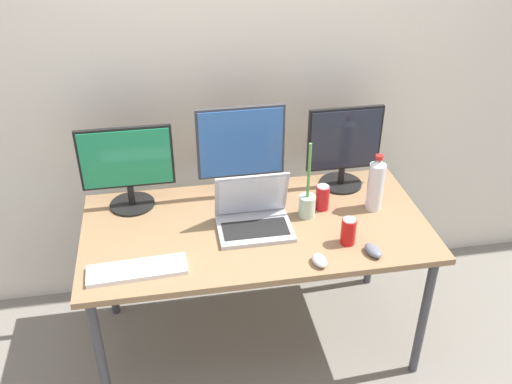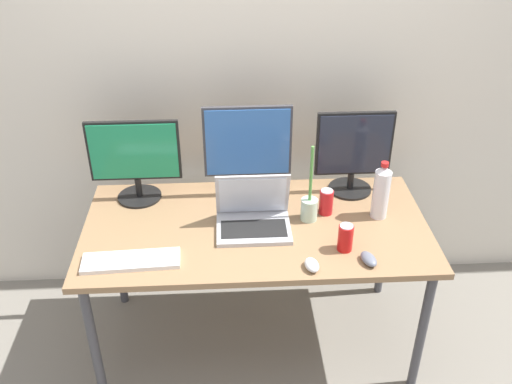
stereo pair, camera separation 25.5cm
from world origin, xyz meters
TOP-DOWN VIEW (x-y plane):
  - ground_plane at (0.00, 0.00)m, footprint 16.00×16.00m
  - wall_back at (0.00, 0.59)m, footprint 7.00×0.08m
  - work_desk at (0.00, 0.00)m, footprint 1.60×0.80m
  - monitor_left at (-0.57, 0.27)m, footprint 0.44×0.22m
  - monitor_center at (-0.02, 0.28)m, footprint 0.43×0.17m
  - monitor_right at (0.50, 0.28)m, footprint 0.38×0.22m
  - laptop_silver at (-0.01, -0.01)m, footprint 0.34×0.26m
  - keyboard_main at (-0.54, -0.25)m, footprint 0.42×0.15m
  - mouse_by_keyboard at (0.46, -0.30)m, footprint 0.08×0.11m
  - mouse_by_laptop at (0.21, -0.33)m, footprint 0.07×0.10m
  - water_bottle at (0.58, 0.04)m, footprint 0.08×0.08m
  - soda_can_near_keyboard at (0.34, 0.08)m, footprint 0.07×0.07m
  - soda_can_by_laptop at (0.37, -0.21)m, footprint 0.07×0.07m
  - bamboo_vase at (0.25, 0.04)m, footprint 0.08×0.08m

SIDE VIEW (x-z plane):
  - ground_plane at x=0.00m, z-range 0.00..0.00m
  - work_desk at x=0.00m, z-range 0.31..1.05m
  - keyboard_main at x=-0.54m, z-range 0.74..0.76m
  - mouse_by_keyboard at x=0.46m, z-range 0.74..0.78m
  - mouse_by_laptop at x=0.21m, z-range 0.74..0.78m
  - laptop_silver at x=-0.01m, z-range 0.67..0.93m
  - soda_can_near_keyboard at x=0.34m, z-range 0.74..0.87m
  - soda_can_by_laptop at x=0.37m, z-range 0.74..0.87m
  - bamboo_vase at x=0.25m, z-range 0.62..1.00m
  - water_bottle at x=0.58m, z-range 0.73..1.02m
  - monitor_right at x=0.50m, z-range 0.75..1.17m
  - monitor_left at x=-0.57m, z-range 0.75..1.17m
  - monitor_center at x=-0.02m, z-range 0.77..1.24m
  - wall_back at x=0.00m, z-range 0.00..2.60m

